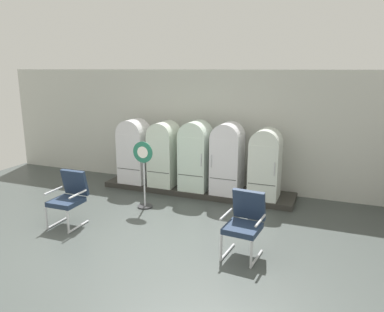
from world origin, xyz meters
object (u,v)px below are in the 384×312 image
object	(u,v)px
refrigerator_2	(195,153)
armchair_left	(69,195)
refrigerator_1	(164,152)
refrigerator_4	(265,162)
sign_stand	(144,176)
refrigerator_0	(134,149)
armchair_right	(245,220)
refrigerator_3	(227,156)

from	to	relation	value
refrigerator_2	armchair_left	size ratio (longest dim) A/B	1.57
refrigerator_1	refrigerator_4	xyz separation A→B (m)	(2.43, -0.03, -0.01)
armchair_left	refrigerator_2	bearing A→B (deg)	57.93
refrigerator_4	sign_stand	world-z (taller)	refrigerator_4
refrigerator_2	refrigerator_4	xyz separation A→B (m)	(1.62, -0.01, -0.04)
refrigerator_0	armchair_left	distance (m)	2.51
refrigerator_2	refrigerator_1	bearing A→B (deg)	178.08
refrigerator_1	armchair_right	size ratio (longest dim) A/B	1.51
refrigerator_3	sign_stand	world-z (taller)	refrigerator_3
refrigerator_4	armchair_left	size ratio (longest dim) A/B	1.49
refrigerator_0	refrigerator_3	distance (m)	2.38
armchair_right	sign_stand	world-z (taller)	sign_stand
refrigerator_1	armchair_right	bearing A→B (deg)	-43.60
armchair_right	sign_stand	xyz separation A→B (m)	(-2.46, 1.21, 0.12)
refrigerator_1	refrigerator_2	distance (m)	0.82
refrigerator_1	armchair_right	xyz separation A→B (m)	(2.60, -2.47, -0.38)
refrigerator_4	armchair_right	distance (m)	2.47
refrigerator_4	armchair_right	bearing A→B (deg)	-86.24
refrigerator_4	armchair_left	distance (m)	4.07
refrigerator_0	sign_stand	world-z (taller)	refrigerator_0
refrigerator_4	sign_stand	xyz separation A→B (m)	(-2.30, -1.22, -0.25)
armchair_left	armchair_right	world-z (taller)	same
refrigerator_1	refrigerator_3	xyz separation A→B (m)	(1.58, -0.03, 0.03)
refrigerator_1	refrigerator_2	bearing A→B (deg)	-1.92
armchair_left	sign_stand	size ratio (longest dim) A/B	0.72
refrigerator_4	armchair_left	world-z (taller)	refrigerator_4
refrigerator_1	refrigerator_3	size ratio (longest dim) A/B	0.96
refrigerator_0	sign_stand	xyz separation A→B (m)	(0.93, -1.21, -0.27)
refrigerator_3	armchair_right	distance (m)	2.68
refrigerator_0	refrigerator_4	distance (m)	3.23
refrigerator_1	sign_stand	bearing A→B (deg)	-83.96
refrigerator_0	armchair_right	world-z (taller)	refrigerator_0
armchair_left	refrigerator_1	bearing A→B (deg)	73.43
armchair_left	armchair_right	xyz separation A→B (m)	(3.35, 0.06, 0.00)
refrigerator_1	refrigerator_0	bearing A→B (deg)	-176.32
refrigerator_2	refrigerator_4	distance (m)	1.62
armchair_left	armchair_right	bearing A→B (deg)	1.07
refrigerator_0	refrigerator_2	bearing A→B (deg)	0.85
refrigerator_2	sign_stand	distance (m)	1.44
refrigerator_3	sign_stand	xyz separation A→B (m)	(-1.45, -1.23, -0.29)
armchair_left	sign_stand	world-z (taller)	sign_stand
refrigerator_1	sign_stand	xyz separation A→B (m)	(0.13, -1.26, -0.26)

